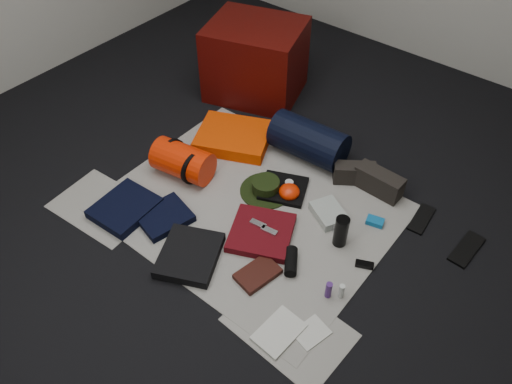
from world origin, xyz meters
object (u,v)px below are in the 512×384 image
Objects in this scene: sleeping_pad at (234,137)px; navy_duffel at (309,140)px; stuff_sack at (183,161)px; paperback_book at (258,274)px; water_bottle at (341,231)px; red_cabinet at (256,60)px; compact_camera at (338,230)px.

navy_duffel is at bearing 22.87° from sleeping_pad.
stuff_sack is 0.82m from navy_duffel.
paperback_book is (0.85, -0.32, -0.09)m from stuff_sack.
navy_duffel reaches higher than water_bottle.
water_bottle is at bearing 7.32° from stuff_sack.
sleeping_pad is 0.45m from stuff_sack.
stuff_sack is at bearing -95.11° from red_cabinet.
navy_duffel is 0.68m from compact_camera.
stuff_sack is 1.08m from water_bottle.
water_bottle is 2.06× the size of compact_camera.
navy_duffel is 2.51× the size of water_bottle.
paperback_book is at bearing -43.06° from sleeping_pad.
navy_duffel is at bearing -44.42° from red_cabinet.
compact_camera is at bearing 83.30° from paperback_book.
navy_duffel reaches higher than paperback_book.
stuff_sack reaches higher than compact_camera.
paperback_book is (0.81, -0.76, -0.03)m from sleeping_pad.
water_bottle is (1.03, -0.30, 0.05)m from sleeping_pad.
compact_camera is at bearing 127.40° from water_bottle.
stuff_sack is at bearing 170.76° from paperback_book.
stuff_sack reaches higher than sleeping_pad.
stuff_sack is 0.92m from paperback_book.
paperback_book is at bearing -74.90° from compact_camera.
sleeping_pad is 1.08m from water_bottle.
water_bottle is at bearing -51.61° from red_cabinet.
paperback_book is at bearing -68.67° from red_cabinet.
water_bottle is (1.30, -0.87, -0.17)m from red_cabinet.
stuff_sack is (-0.04, -0.44, 0.07)m from sleeping_pad.
red_cabinet is 0.67m from sleeping_pad.
stuff_sack is at bearing -95.17° from sleeping_pad.
navy_duffel reaches higher than stuff_sack.
water_bottle is 0.51m from paperback_book.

